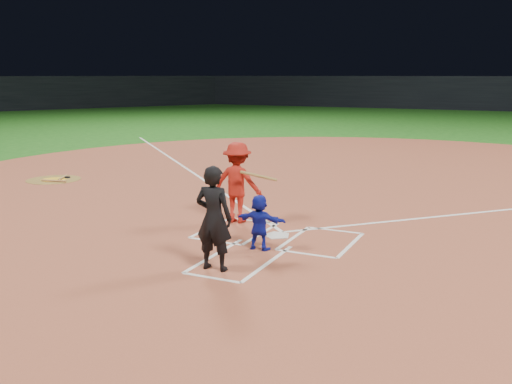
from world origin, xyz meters
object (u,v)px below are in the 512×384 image
at_px(on_deck_circle, 54,180).
at_px(catcher, 260,222).
at_px(umpire, 214,218).
at_px(home_plate, 277,235).
at_px(batter_at_plate, 237,182).

relative_size(on_deck_circle, catcher, 1.57).
distance_m(on_deck_circle, umpire, 10.42).
bearing_deg(on_deck_circle, home_plate, -18.01).
xyz_separation_m(on_deck_circle, umpire, (8.90, -5.34, 0.91)).
relative_size(catcher, batter_at_plate, 0.59).
distance_m(on_deck_circle, catcher, 9.96).
relative_size(home_plate, catcher, 0.55).
bearing_deg(on_deck_circle, umpire, -30.96).
height_order(on_deck_circle, umpire, umpire).
relative_size(umpire, batter_at_plate, 1.00).
height_order(catcher, batter_at_plate, batter_at_plate).
relative_size(catcher, umpire, 0.59).
distance_m(home_plate, umpire, 2.56).
bearing_deg(batter_at_plate, on_deck_circle, 163.89).
xyz_separation_m(catcher, batter_at_plate, (-1.34, 1.71, 0.38)).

